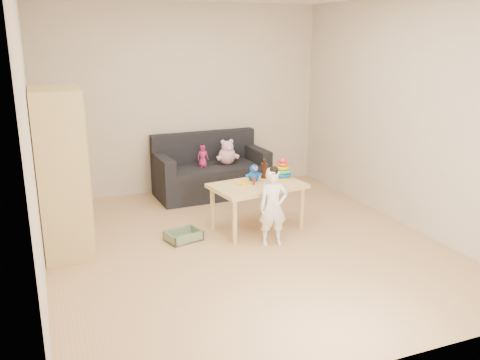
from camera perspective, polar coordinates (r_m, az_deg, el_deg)
name	(u,v)px	position (r m, az deg, el deg)	size (l,w,h in m)	color
room	(245,125)	(5.12, 0.52, 6.24)	(4.50, 4.50, 4.50)	tan
wardrobe	(61,171)	(5.46, -19.43, 0.98)	(0.47, 0.93, 1.68)	#D5BC75
sofa	(212,180)	(7.11, -3.22, -0.01)	(1.53, 0.76, 0.43)	black
play_table	(257,206)	(5.84, 1.94, -2.99)	(1.02, 0.64, 0.54)	#DDC979
storage_bin	(183,236)	(5.62, -6.37, -6.22)	(0.36, 0.27, 0.11)	#687F5C
toddler	(273,208)	(5.38, 3.75, -3.14)	(0.30, 0.20, 0.82)	white
pink_bear	(227,154)	(7.08, -1.46, 2.96)	(0.26, 0.22, 0.29)	#E2A7B8
doll	(203,156)	(6.94, -4.20, 2.67)	(0.15, 0.10, 0.30)	#B22161
ring_stacker	(283,171)	(5.98, 4.81, 1.04)	(0.21, 0.21, 0.24)	yellow
brown_bottle	(264,170)	(5.99, 2.73, 1.13)	(0.08, 0.08, 0.23)	black
blue_plush	(254,173)	(5.85, 1.55, 0.82)	(0.17, 0.13, 0.20)	blue
wooden_figure	(254,181)	(5.72, 1.57, -0.07)	(0.04, 0.03, 0.10)	brown
yellow_book	(243,183)	(5.79, 0.39, -0.31)	(0.18, 0.18, 0.01)	yellow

